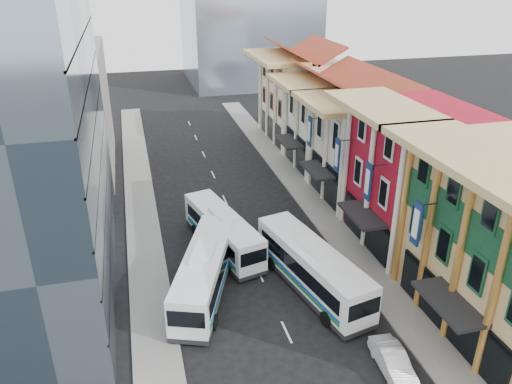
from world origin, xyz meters
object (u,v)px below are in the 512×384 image
object	(u,v)px
bus_left_far	(223,230)
bus_left_near	(205,271)
bus_right	(312,267)
sedan_right	(393,362)

from	to	relation	value
bus_left_far	bus_left_near	bearing A→B (deg)	-126.96
bus_left_near	bus_left_far	bearing A→B (deg)	87.60
bus_left_far	bus_right	size ratio (longest dim) A/B	0.91
bus_left_near	sedan_right	size ratio (longest dim) A/B	2.78
bus_left_near	bus_left_far	world-z (taller)	bus_left_near
bus_left_far	bus_right	xyz separation A→B (m)	(5.24, -7.40, 0.19)
bus_left_near	bus_right	bearing A→B (deg)	9.46
bus_left_far	bus_right	world-z (taller)	bus_right
bus_left_far	bus_right	distance (m)	9.07
bus_right	sedan_right	size ratio (longest dim) A/B	2.88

